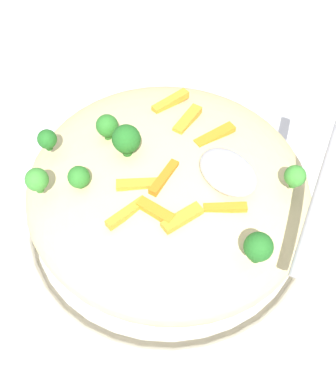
# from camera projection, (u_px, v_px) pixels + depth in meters

# --- Properties ---
(ground_plane) EXTENTS (2.40, 2.40, 0.00)m
(ground_plane) POSITION_uv_depth(u_px,v_px,m) (168.00, 232.00, 0.53)
(ground_plane) COLOR silver
(serving_bowl) EXTENTS (0.30, 0.30, 0.04)m
(serving_bowl) POSITION_uv_depth(u_px,v_px,m) (168.00, 221.00, 0.52)
(serving_bowl) COLOR white
(serving_bowl) RESTS_ON ground_plane
(pasta_mound) EXTENTS (0.27, 0.26, 0.09)m
(pasta_mound) POSITION_uv_depth(u_px,v_px,m) (168.00, 189.00, 0.47)
(pasta_mound) COLOR #DBC689
(pasta_mound) RESTS_ON serving_bowl
(carrot_piece_0) EXTENTS (0.03, 0.04, 0.01)m
(carrot_piece_0) POSITION_uv_depth(u_px,v_px,m) (140.00, 184.00, 0.42)
(carrot_piece_0) COLOR orange
(carrot_piece_0) RESTS_ON pasta_mound
(carrot_piece_1) EXTENTS (0.02, 0.04, 0.01)m
(carrot_piece_1) POSITION_uv_depth(u_px,v_px,m) (164.00, 178.00, 0.43)
(carrot_piece_1) COLOR orange
(carrot_piece_1) RESTS_ON pasta_mound
(carrot_piece_2) EXTENTS (0.01, 0.04, 0.01)m
(carrot_piece_2) POSITION_uv_depth(u_px,v_px,m) (127.00, 213.00, 0.41)
(carrot_piece_2) COLOR orange
(carrot_piece_2) RESTS_ON pasta_mound
(carrot_piece_3) EXTENTS (0.03, 0.03, 0.01)m
(carrot_piece_3) POSITION_uv_depth(u_px,v_px,m) (225.00, 208.00, 0.41)
(carrot_piece_3) COLOR orange
(carrot_piece_3) RESTS_ON pasta_mound
(carrot_piece_4) EXTENTS (0.01, 0.04, 0.01)m
(carrot_piece_4) POSITION_uv_depth(u_px,v_px,m) (182.00, 218.00, 0.40)
(carrot_piece_4) COLOR orange
(carrot_piece_4) RESTS_ON pasta_mound
(carrot_piece_5) EXTENTS (0.01, 0.04, 0.01)m
(carrot_piece_5) POSITION_uv_depth(u_px,v_px,m) (170.00, 102.00, 0.49)
(carrot_piece_5) COLOR orange
(carrot_piece_5) RESTS_ON pasta_mound
(carrot_piece_6) EXTENTS (0.01, 0.04, 0.01)m
(carrot_piece_6) POSITION_uv_depth(u_px,v_px,m) (213.00, 134.00, 0.46)
(carrot_piece_6) COLOR orange
(carrot_piece_6) RESTS_ON pasta_mound
(carrot_piece_7) EXTENTS (0.02, 0.04, 0.01)m
(carrot_piece_7) POSITION_uv_depth(u_px,v_px,m) (187.00, 120.00, 0.47)
(carrot_piece_7) COLOR orange
(carrot_piece_7) RESTS_ON pasta_mound
(carrot_piece_8) EXTENTS (0.03, 0.02, 0.01)m
(carrot_piece_8) POSITION_uv_depth(u_px,v_px,m) (156.00, 212.00, 0.41)
(carrot_piece_8) COLOR orange
(carrot_piece_8) RESTS_ON pasta_mound
(broccoli_floret_0) EXTENTS (0.02, 0.02, 0.03)m
(broccoli_floret_0) POSITION_uv_depth(u_px,v_px,m) (255.00, 249.00, 0.38)
(broccoli_floret_0) COLOR #205B1C
(broccoli_floret_0) RESTS_ON pasta_mound
(broccoli_floret_1) EXTENTS (0.02, 0.02, 0.02)m
(broccoli_floret_1) POSITION_uv_depth(u_px,v_px,m) (47.00, 139.00, 0.45)
(broccoli_floret_1) COLOR #205B1C
(broccoli_floret_1) RESTS_ON pasta_mound
(broccoli_floret_2) EXTENTS (0.02, 0.02, 0.03)m
(broccoli_floret_2) POSITION_uv_depth(u_px,v_px,m) (126.00, 139.00, 0.43)
(broccoli_floret_2) COLOR #205B1C
(broccoli_floret_2) RESTS_ON pasta_mound
(broccoli_floret_3) EXTENTS (0.02, 0.02, 0.03)m
(broccoli_floret_3) POSITION_uv_depth(u_px,v_px,m) (107.00, 126.00, 0.45)
(broccoli_floret_3) COLOR #296820
(broccoli_floret_3) RESTS_ON pasta_mound
(broccoli_floret_4) EXTENTS (0.02, 0.02, 0.02)m
(broccoli_floret_4) POSITION_uv_depth(u_px,v_px,m) (37.00, 180.00, 0.42)
(broccoli_floret_4) COLOR #377928
(broccoli_floret_4) RESTS_ON pasta_mound
(broccoli_floret_5) EXTENTS (0.02, 0.02, 0.02)m
(broccoli_floret_5) POSITION_uv_depth(u_px,v_px,m) (79.00, 177.00, 0.42)
(broccoli_floret_5) COLOR #296820
(broccoli_floret_5) RESTS_ON pasta_mound
(broccoli_floret_6) EXTENTS (0.02, 0.02, 0.02)m
(broccoli_floret_6) POSITION_uv_depth(u_px,v_px,m) (295.00, 176.00, 0.42)
(broccoli_floret_6) COLOR #377928
(broccoli_floret_6) RESTS_ON pasta_mound
(serving_spoon) EXTENTS (0.14, 0.14, 0.08)m
(serving_spoon) POSITION_uv_depth(u_px,v_px,m) (262.00, 172.00, 0.41)
(serving_spoon) COLOR #B7B7BC
(serving_spoon) RESTS_ON pasta_mound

